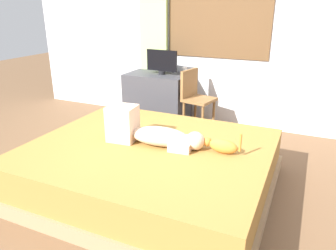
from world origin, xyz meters
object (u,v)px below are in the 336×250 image
Objects in this scene: desk at (157,98)px; cup at (184,70)px; person_lying at (150,132)px; cat at (221,145)px; bed at (150,167)px; tv_monitor at (162,62)px; chair_by_desk at (195,96)px.

cup is at bearing 26.69° from desk.
desk is at bearing -153.31° from cup.
person_lying is 0.68m from cat.
desk reaches higher than bed.
cup reaches higher than person_lying.
desk is 1.87× the size of tv_monitor.
cup is (-0.40, 1.89, 0.22)m from person_lying.
chair_by_desk is (-0.80, 1.53, -0.01)m from cat.
person_lying is at bearing -66.01° from desk.
desk is 0.56m from tv_monitor.
chair_by_desk reaches higher than desk.
person_lying is at bearing -173.32° from cat.
cup is 0.11× the size of chair_by_desk.
desk is 1.05× the size of chair_by_desk.
bed is 2.06m from cup.
cat reaches higher than bed.
cup is at bearing 102.06° from person_lying.
bed is 1.93m from desk.
person_lying is 1.95m from cup.
chair_by_desk is at bearing -9.45° from desk.
chair_by_desk is at bearing 94.59° from person_lying.
desk is (-1.43, 1.64, -0.15)m from cat.
person_lying is (-0.02, 0.04, 0.34)m from bed.
bed is 1.68m from chair_by_desk.
person_lying is at bearing -77.94° from cup.
desk is (-0.76, 1.71, -0.20)m from person_lying.
tv_monitor is 4.97× the size of cup.
person_lying reaches higher than desk.
desk is at bearing 131.21° from cat.
tv_monitor reaches higher than bed.
cup reaches higher than cat.
cat is 0.42× the size of chair_by_desk.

